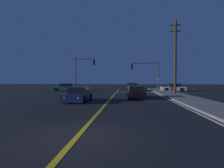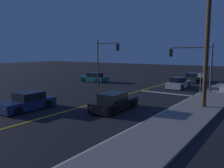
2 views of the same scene
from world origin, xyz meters
The scene contains 13 objects.
sidewalk_right centered at (7.77, 12.52, 0.07)m, with size 3.20×45.06×0.15m, color gray.
lane_line_center centered at (0.00, 12.52, 0.01)m, with size 0.20×42.56×0.01m, color gold.
lane_line_edge_right centered at (5.92, 12.52, 0.01)m, with size 0.16×42.56×0.01m, color silver.
stop_bar centered at (3.09, 23.54, 0.01)m, with size 6.17×0.50×0.01m, color silver.
car_side_waiting_teal centered at (-9.64, 26.79, 0.58)m, with size 4.33×2.10×1.34m.
car_following_oncoming_charcoal centered at (2.62, 35.11, 0.58)m, with size 1.99×4.65×1.34m.
car_far_approaching_navy centered at (-2.79, 10.61, 0.58)m, with size 1.98×4.29×1.34m.
car_lead_oncoming_black centered at (2.70, 14.31, 0.58)m, with size 1.97×4.43×1.34m.
car_distant_tail_silver centered at (2.80, 28.08, 0.58)m, with size 2.00×4.71×1.34m.
traffic_signal_near_right centered at (5.22, 25.84, 3.56)m, with size 4.64×0.28×5.26m.
traffic_signal_far_left centered at (-5.80, 24.44, 3.90)m, with size 3.41×0.28×5.91m.
utility_pole_right centered at (8.07, 18.84, 5.04)m, with size 1.56×0.33×9.80m.
street_sign_corner centered at (6.67, 23.04, 1.62)m, with size 0.56×0.08×2.41m.
Camera 2 is at (12.50, 0.15, 4.33)m, focal length 37.40 mm.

